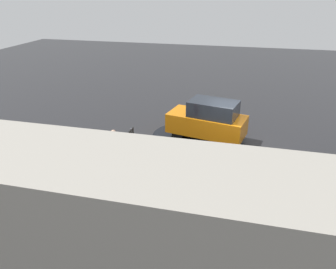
% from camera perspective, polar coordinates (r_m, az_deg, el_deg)
% --- Properties ---
extents(ground_plane, '(60.00, 60.00, 0.00)m').
position_cam_1_polar(ground_plane, '(16.29, 11.03, -2.38)').
color(ground_plane, black).
extents(kerb_strip, '(24.00, 3.20, 0.04)m').
position_cam_1_polar(kerb_strip, '(12.66, 9.74, -10.68)').
color(kerb_strip, gray).
rests_on(kerb_strip, ground).
extents(moving_hatchback, '(4.17, 2.47, 2.06)m').
position_cam_1_polar(moving_hatchback, '(16.75, 7.05, 2.52)').
color(moving_hatchback, orange).
rests_on(moving_hatchback, ground).
extents(fire_hydrant, '(0.42, 0.31, 0.80)m').
position_cam_1_polar(fire_hydrant, '(14.23, -5.19, -4.34)').
color(fire_hydrant, red).
rests_on(fire_hydrant, ground).
extents(pedestrian, '(0.28, 0.57, 1.62)m').
position_cam_1_polar(pedestrian, '(14.45, -9.36, -1.63)').
color(pedestrian, '#B2262D').
rests_on(pedestrian, ground).
extents(metal_railing, '(10.07, 0.04, 1.05)m').
position_cam_1_polar(metal_railing, '(10.94, 16.51, -13.16)').
color(metal_railing, '#B7BABF').
rests_on(metal_railing, ground).
extents(sign_post, '(0.07, 0.44, 2.40)m').
position_cam_1_polar(sign_post, '(12.58, -6.28, -2.40)').
color(sign_post, '#4C4C51').
rests_on(sign_post, ground).
extents(puddle_patch, '(3.53, 3.53, 0.01)m').
position_cam_1_polar(puddle_patch, '(17.38, 3.10, -0.15)').
color(puddle_patch, black).
rests_on(puddle_patch, ground).
extents(building_block, '(12.04, 2.40, 4.32)m').
position_cam_1_polar(building_block, '(7.04, 8.43, -21.91)').
color(building_block, gray).
rests_on(building_block, ground).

